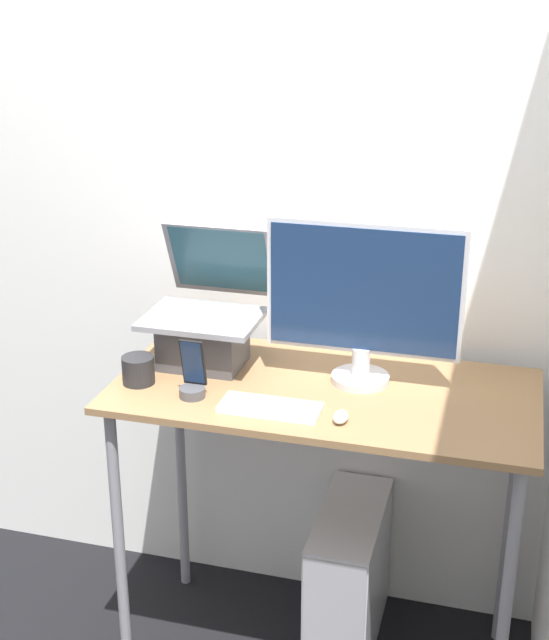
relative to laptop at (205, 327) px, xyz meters
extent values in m
cube|color=white|center=(0.36, 0.29, 0.29)|extent=(6.00, 0.05, 2.60)
cube|color=#936D47|center=(0.36, -0.08, -0.11)|extent=(1.13, 0.56, 0.02)
cylinder|color=gray|center=(-0.16, -0.31, -0.57)|extent=(0.03, 0.03, 0.89)
cylinder|color=gray|center=(0.88, -0.31, -0.57)|extent=(0.03, 0.03, 0.89)
cylinder|color=gray|center=(-0.16, 0.16, -0.57)|extent=(0.03, 0.03, 0.89)
cylinder|color=gray|center=(0.88, 0.16, -0.57)|extent=(0.03, 0.03, 0.89)
cube|color=#4C4C51|center=(0.00, -0.02, -0.04)|extent=(0.22, 0.17, 0.13)
cube|color=gray|center=(0.00, -0.02, 0.03)|extent=(0.32, 0.24, 0.02)
cube|color=gray|center=(0.00, 0.15, 0.15)|extent=(0.32, 0.10, 0.23)
cube|color=#336072|center=(0.00, 0.14, 0.16)|extent=(0.29, 0.09, 0.20)
cylinder|color=silver|center=(0.45, -0.02, -0.09)|extent=(0.16, 0.16, 0.02)
cylinder|color=silver|center=(0.45, -0.02, -0.05)|extent=(0.05, 0.05, 0.08)
cube|color=silver|center=(0.45, -0.01, 0.16)|extent=(0.52, 0.01, 0.36)
cube|color=navy|center=(0.45, -0.02, 0.16)|extent=(0.50, 0.01, 0.33)
cube|color=white|center=(0.26, -0.24, -0.10)|extent=(0.26, 0.11, 0.01)
cube|color=silver|center=(0.26, -0.24, -0.09)|extent=(0.24, 0.09, 0.00)
ellipsoid|color=white|center=(0.44, -0.26, -0.09)|extent=(0.04, 0.06, 0.03)
cylinder|color=#4C4C51|center=(0.04, -0.23, -0.09)|extent=(0.07, 0.07, 0.03)
cube|color=black|center=(0.04, -0.21, -0.01)|extent=(0.06, 0.04, 0.13)
cube|color=navy|center=(0.04, -0.22, -0.01)|extent=(0.06, 0.03, 0.12)
cube|color=silver|center=(0.43, 0.03, -0.78)|extent=(0.19, 0.45, 0.46)
cube|color=#ADADB2|center=(0.43, -0.20, -0.78)|extent=(0.18, 0.01, 0.43)
cylinder|color=#262628|center=(-0.13, -0.18, -0.07)|extent=(0.09, 0.09, 0.08)
camera|label=1|loc=(0.81, -2.19, 0.93)|focal=50.00mm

